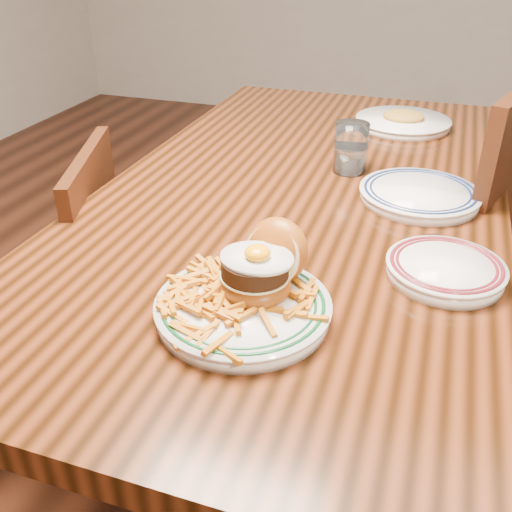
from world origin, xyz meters
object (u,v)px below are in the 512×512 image
(table, at_px, (302,223))
(chair_left, at_px, (64,298))
(side_plate, at_px, (445,268))
(main_plate, at_px, (249,292))

(table, relative_size, chair_left, 1.95)
(chair_left, bearing_deg, side_plate, -27.09)
(chair_left, distance_m, main_plate, 0.76)
(chair_left, bearing_deg, table, -3.15)
(main_plate, xyz_separation_m, side_plate, (0.27, 0.19, -0.02))
(table, xyz_separation_m, main_plate, (0.04, -0.47, 0.12))
(chair_left, xyz_separation_m, main_plate, (0.60, -0.30, 0.35))
(table, distance_m, main_plate, 0.49)
(table, bearing_deg, side_plate, -42.11)
(main_plate, bearing_deg, side_plate, 49.45)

